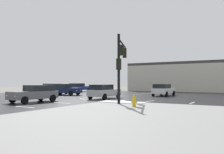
# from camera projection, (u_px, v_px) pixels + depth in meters

# --- Properties ---
(ground_plane) EXTENTS (120.00, 120.00, 0.00)m
(ground_plane) POSITION_uv_depth(u_px,v_px,m) (99.00, 99.00, 26.42)
(ground_plane) COLOR slate
(road_asphalt) EXTENTS (44.00, 44.00, 0.02)m
(road_asphalt) POSITION_uv_depth(u_px,v_px,m) (99.00, 99.00, 26.42)
(road_asphalt) COLOR black
(road_asphalt) RESTS_ON ground_plane
(sidewalk_corner) EXTENTS (18.00, 18.00, 0.14)m
(sidewalk_corner) POSITION_uv_depth(u_px,v_px,m) (178.00, 126.00, 9.98)
(sidewalk_corner) COLOR gray
(sidewalk_corner) RESTS_ON ground_plane
(snow_strip_curbside) EXTENTS (4.00, 1.60, 0.06)m
(snow_strip_curbside) POSITION_uv_depth(u_px,v_px,m) (122.00, 102.00, 20.44)
(snow_strip_curbside) COLOR white
(snow_strip_curbside) RESTS_ON sidewalk_corner
(lane_markings) EXTENTS (36.15, 36.15, 0.01)m
(lane_markings) POSITION_uv_depth(u_px,v_px,m) (102.00, 100.00, 24.62)
(lane_markings) COLOR silver
(lane_markings) RESTS_ON road_asphalt
(traffic_signal_mast) EXTENTS (1.99, 4.76, 5.65)m
(traffic_signal_mast) POSITION_uv_depth(u_px,v_px,m) (121.00, 58.00, 20.66)
(traffic_signal_mast) COLOR black
(traffic_signal_mast) RESTS_ON sidewalk_corner
(fire_hydrant) EXTENTS (0.48, 0.26, 0.79)m
(fire_hydrant) POSITION_uv_depth(u_px,v_px,m) (134.00, 101.00, 17.06)
(fire_hydrant) COLOR gold
(fire_hydrant) RESTS_ON sidewalk_corner
(strip_building_background) EXTENTS (21.73, 8.00, 5.65)m
(strip_building_background) POSITION_uv_depth(u_px,v_px,m) (186.00, 77.00, 47.06)
(strip_building_background) COLOR beige
(strip_building_background) RESTS_ON ground_plane
(sedan_black) EXTENTS (4.59, 2.14, 1.58)m
(sedan_black) POSITION_uv_depth(u_px,v_px,m) (54.00, 88.00, 37.91)
(sedan_black) COLOR black
(sedan_black) RESTS_ON road_asphalt
(sedan_silver) EXTENTS (2.13, 4.58, 1.58)m
(sedan_silver) POSITION_uv_depth(u_px,v_px,m) (104.00, 91.00, 26.45)
(sedan_silver) COLOR #B7BABF
(sedan_silver) RESTS_ON road_asphalt
(sedan_white) EXTENTS (2.05, 4.55, 1.58)m
(sedan_white) POSITION_uv_depth(u_px,v_px,m) (163.00, 90.00, 31.96)
(sedan_white) COLOR white
(sedan_white) RESTS_ON road_asphalt
(sedan_blue) EXTENTS (2.14, 4.58, 1.58)m
(sedan_blue) POSITION_uv_depth(u_px,v_px,m) (79.00, 87.00, 44.63)
(sedan_blue) COLOR navy
(sedan_blue) RESTS_ON road_asphalt
(sedan_grey) EXTENTS (2.31, 4.64, 1.58)m
(sedan_grey) POSITION_uv_depth(u_px,v_px,m) (35.00, 93.00, 22.21)
(sedan_grey) COLOR slate
(sedan_grey) RESTS_ON road_asphalt
(sedan_navy) EXTENTS (4.68, 2.43, 1.58)m
(sedan_navy) POSITION_uv_depth(u_px,v_px,m) (64.00, 89.00, 33.75)
(sedan_navy) COLOR #141E47
(sedan_navy) RESTS_ON road_asphalt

